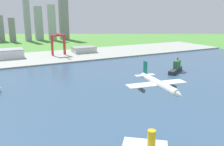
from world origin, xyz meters
TOP-DOWN VIEW (x-y plane):
  - ground_plane at (0.00, 300.00)m, footprint 2400.00×2400.00m
  - water_bay at (0.00, 240.00)m, footprint 840.00×360.00m
  - industrial_pier at (0.00, 490.00)m, footprint 840.00×140.00m
  - airplane_landing at (5.32, 133.47)m, footprint 41.17×47.22m
  - container_barge at (158.86, 284.34)m, footprint 42.03×29.98m
  - port_crane_red at (41.51, 493.71)m, footprint 27.07×35.58m
  - warehouse_main at (-55.38, 509.68)m, footprint 62.30×38.57m
  - warehouse_annex at (99.01, 504.40)m, footprint 48.77×31.16m
  - distant_skyline at (-29.10, 812.43)m, footprint 364.82×72.70m

SIDE VIEW (x-z plane):
  - ground_plane at x=0.00m, z-range 0.00..0.00m
  - water_bay at x=0.00m, z-range 0.00..0.15m
  - industrial_pier at x=0.00m, z-range 0.00..2.50m
  - container_barge at x=158.86m, z-range -4.31..16.32m
  - warehouse_annex at x=99.01m, z-range 2.52..14.43m
  - warehouse_main at x=-55.38m, z-range 2.52..18.99m
  - port_crane_red at x=41.51m, z-range 11.85..55.11m
  - airplane_landing at x=5.32m, z-range 34.59..49.99m
  - distant_skyline at x=-29.10m, z-range -15.25..136.44m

